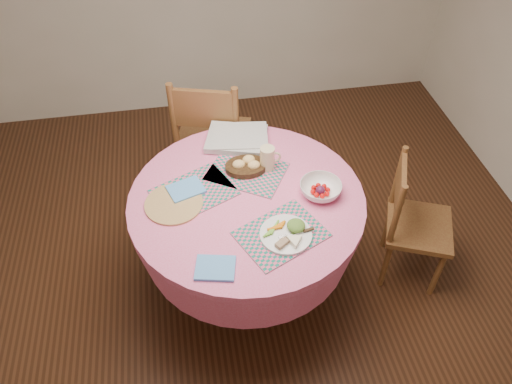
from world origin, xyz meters
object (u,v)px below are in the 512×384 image
at_px(bread_bowl, 246,165).
at_px(fruit_bowl, 320,189).
at_px(latte_mug, 268,158).
at_px(dinner_plate, 288,234).
at_px(dining_table, 247,222).
at_px(wicker_trivet, 174,204).
at_px(chair_right, 412,221).
at_px(chair_back, 211,137).

bearing_deg(bread_bowl, fruit_bowl, -35.81).
bearing_deg(latte_mug, dinner_plate, -89.88).
bearing_deg(latte_mug, bread_bowl, 176.37).
distance_m(dining_table, fruit_bowl, 0.45).
bearing_deg(wicker_trivet, bread_bowl, 25.80).
bearing_deg(dining_table, chair_right, -2.93).
relative_size(chair_right, dinner_plate, 3.30).
xyz_separation_m(dining_table, wicker_trivet, (-0.38, 0.01, 0.20)).
distance_m(dining_table, wicker_trivet, 0.43).
bearing_deg(bread_bowl, latte_mug, -3.63).
bearing_deg(latte_mug, dining_table, -126.49).
distance_m(chair_back, wicker_trivet, 0.88).
xyz_separation_m(chair_back, wicker_trivet, (-0.27, -0.81, 0.23)).
relative_size(chair_back, fruit_bowl, 3.94).
relative_size(chair_right, wicker_trivet, 2.80).
height_order(chair_back, fruit_bowl, chair_back).
height_order(chair_right, bread_bowl, chair_right).
distance_m(chair_right, fruit_bowl, 0.68).
relative_size(chair_right, chair_back, 0.83).
relative_size(wicker_trivet, latte_mug, 2.20).
relative_size(chair_back, bread_bowl, 4.40).
bearing_deg(dining_table, bread_bowl, 81.01).
xyz_separation_m(latte_mug, fruit_bowl, (0.23, -0.25, -0.04)).
bearing_deg(latte_mug, wicker_trivet, -160.12).
relative_size(dinner_plate, latte_mug, 1.87).
bearing_deg(fruit_bowl, dining_table, 173.82).
xyz_separation_m(dinner_plate, bread_bowl, (-0.12, 0.51, 0.01)).
height_order(dining_table, latte_mug, latte_mug).
bearing_deg(bread_bowl, dining_table, -98.99).
xyz_separation_m(wicker_trivet, latte_mug, (0.53, 0.19, 0.07)).
bearing_deg(wicker_trivet, dining_table, -2.01).
xyz_separation_m(wicker_trivet, fruit_bowl, (0.76, -0.05, 0.03)).
height_order(dining_table, bread_bowl, bread_bowl).
xyz_separation_m(chair_right, chair_back, (-1.07, 0.87, 0.09)).
height_order(chair_back, bread_bowl, chair_back).
bearing_deg(wicker_trivet, fruit_bowl, -4.12).
bearing_deg(chair_right, dinner_plate, 129.98).
xyz_separation_m(dining_table, dinner_plate, (0.15, -0.30, 0.22)).
xyz_separation_m(bread_bowl, fruit_bowl, (0.35, -0.25, 0.00)).
xyz_separation_m(chair_right, wicker_trivet, (-1.34, 0.06, 0.32)).
bearing_deg(fruit_bowl, chair_right, -0.78).
relative_size(dining_table, bread_bowl, 5.39).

